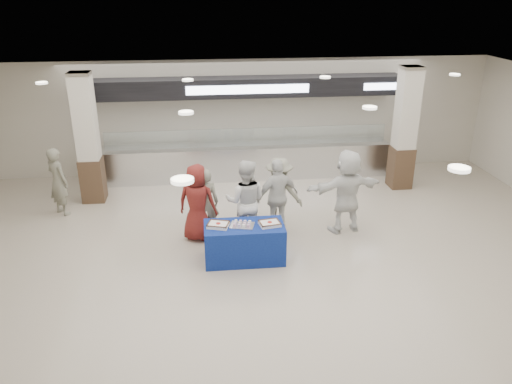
{
  "coord_description": "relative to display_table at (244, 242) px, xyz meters",
  "views": [
    {
      "loc": [
        -1.31,
        -7.83,
        5.01
      ],
      "look_at": [
        -0.2,
        1.6,
        1.09
      ],
      "focal_mm": 35.0,
      "sensor_mm": 36.0,
      "label": 1
    }
  ],
  "objects": [
    {
      "name": "serving_line",
      "position": [
        0.53,
        4.62,
        0.78
      ],
      "size": [
        8.7,
        0.85,
        2.8
      ],
      "color": "silver",
      "rests_on": "ground"
    },
    {
      "name": "soldier_bg",
      "position": [
        -4.1,
        2.67,
        0.44
      ],
      "size": [
        0.7,
        0.69,
        1.63
      ],
      "primitive_type": "imported",
      "rotation": [
        0.0,
        0.0,
        2.4
      ],
      "color": "slate",
      "rests_on": "ground"
    },
    {
      "name": "soldier_b",
      "position": [
        0.9,
        1.4,
        0.43
      ],
      "size": [
        1.18,
        0.89,
        1.61
      ],
      "primitive_type": "imported",
      "rotation": [
        0.0,
        0.0,
        2.82
      ],
      "color": "slate",
      "rests_on": "ground"
    },
    {
      "name": "chef_short",
      "position": [
        0.83,
        1.13,
        0.46
      ],
      "size": [
        1.06,
        0.71,
        1.68
      ],
      "primitive_type": "imported",
      "rotation": [
        0.0,
        0.0,
        3.48
      ],
      "color": "silver",
      "rests_on": "ground"
    },
    {
      "name": "cupcake_tray",
      "position": [
        -0.04,
        -0.01,
        0.41
      ],
      "size": [
        0.52,
        0.44,
        0.07
      ],
      "color": "#AFAFB4",
      "rests_on": "display_table"
    },
    {
      "name": "ground",
      "position": [
        0.52,
        -0.78,
        -0.38
      ],
      "size": [
        14.0,
        14.0,
        0.0
      ],
      "primitive_type": "plane",
      "color": "#BCB3A1",
      "rests_on": "ground"
    },
    {
      "name": "sheet_cake_left",
      "position": [
        -0.5,
        0.01,
        0.42
      ],
      "size": [
        0.47,
        0.41,
        0.09
      ],
      "color": "white",
      "rests_on": "display_table"
    },
    {
      "name": "sheet_cake_right",
      "position": [
        0.49,
        -0.05,
        0.42
      ],
      "size": [
        0.43,
        0.36,
        0.09
      ],
      "color": "white",
      "rests_on": "display_table"
    },
    {
      "name": "soldier_a",
      "position": [
        -0.71,
        1.14,
        0.39
      ],
      "size": [
        0.57,
        0.38,
        1.53
      ],
      "primitive_type": "imported",
      "rotation": [
        0.0,
        0.0,
        3.12
      ],
      "color": "slate",
      "rests_on": "ground"
    },
    {
      "name": "column_right",
      "position": [
        4.52,
        3.42,
        1.15
      ],
      "size": [
        0.55,
        0.55,
        3.2
      ],
      "color": "#3C291B",
      "rests_on": "ground"
    },
    {
      "name": "chef_tall",
      "position": [
        0.11,
        0.82,
        0.52
      ],
      "size": [
        0.99,
        0.83,
        1.79
      ],
      "primitive_type": "imported",
      "rotation": [
        0.0,
        0.0,
        2.95
      ],
      "color": "silver",
      "rests_on": "ground"
    },
    {
      "name": "column_left",
      "position": [
        -3.48,
        3.42,
        1.15
      ],
      "size": [
        0.55,
        0.55,
        3.2
      ],
      "color": "#3C291B",
      "rests_on": "ground"
    },
    {
      "name": "civilian_white",
      "position": [
        2.32,
        1.03,
        0.56
      ],
      "size": [
        1.8,
        0.86,
        1.86
      ],
      "primitive_type": "imported",
      "rotation": [
        0.0,
        0.0,
        3.33
      ],
      "color": "white",
      "rests_on": "ground"
    },
    {
      "name": "display_table",
      "position": [
        0.0,
        0.0,
        0.0
      ],
      "size": [
        1.56,
        0.79,
        0.75
      ],
      "primitive_type": "cube",
      "rotation": [
        0.0,
        0.0,
        -0.01
      ],
      "color": "navy",
      "rests_on": "ground"
    },
    {
      "name": "civilian_maroon",
      "position": [
        -0.89,
        1.0,
        0.46
      ],
      "size": [
        0.93,
        0.74,
        1.67
      ],
      "primitive_type": "imported",
      "rotation": [
        0.0,
        0.0,
        2.85
      ],
      "color": "maroon",
      "rests_on": "ground"
    }
  ]
}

